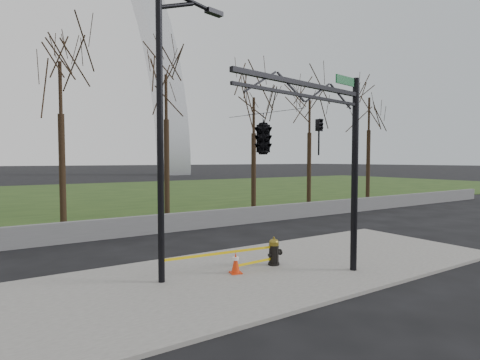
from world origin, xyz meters
TOP-DOWN VIEW (x-y plane):
  - ground at (0.00, 0.00)m, footprint 500.00×500.00m
  - sidewalk at (0.00, 0.00)m, footprint 18.00×6.00m
  - grass_strip at (0.00, 30.00)m, footprint 120.00×40.00m
  - guardrail at (0.00, 8.00)m, footprint 60.00×0.30m
  - gateway_arch at (0.00, 75.00)m, footprint 66.00×6.00m
  - tree_row at (-0.49, 12.00)m, footprint 45.03×4.00m
  - fire_hydrant at (1.13, 0.27)m, footprint 0.57×0.37m
  - traffic_cone at (-0.43, 0.16)m, footprint 0.39×0.39m
  - street_light at (-2.38, 0.66)m, footprint 2.36×0.69m
  - traffic_signal_mast at (-0.37, -2.03)m, footprint 5.05×2.54m
  - caution_tape at (-0.42, 0.37)m, footprint 3.73×0.46m

SIDE VIEW (x-z plane):
  - ground at x=0.00m, z-range 0.00..0.00m
  - grass_strip at x=0.00m, z-range 0.00..0.06m
  - sidewalk at x=0.00m, z-range 0.00..0.10m
  - traffic_cone at x=-0.43m, z-range 0.10..0.75m
  - guardrail at x=0.00m, z-range 0.00..0.90m
  - fire_hydrant at x=1.13m, z-range 0.06..0.98m
  - caution_tape at x=-0.42m, z-range 0.36..0.82m
  - traffic_signal_mast at x=-0.37m, z-range 1.15..7.15m
  - tree_row at x=-0.49m, z-range 0.00..9.34m
  - street_light at x=-2.38m, z-range 0.59..8.80m
  - gateway_arch at x=0.00m, z-range 0.00..65.00m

